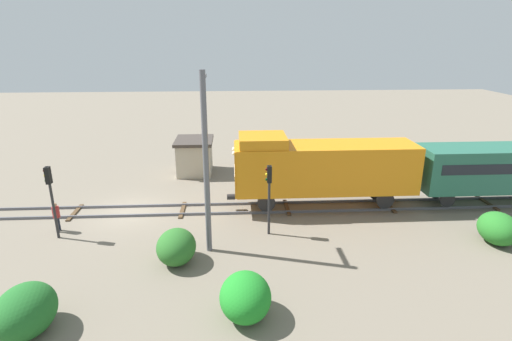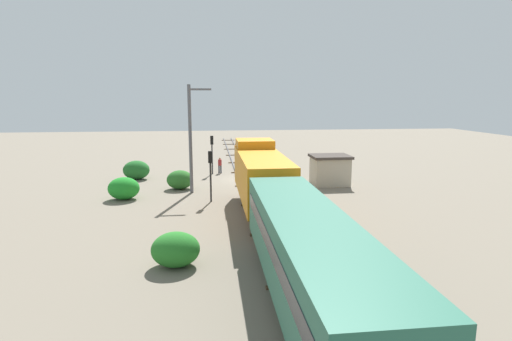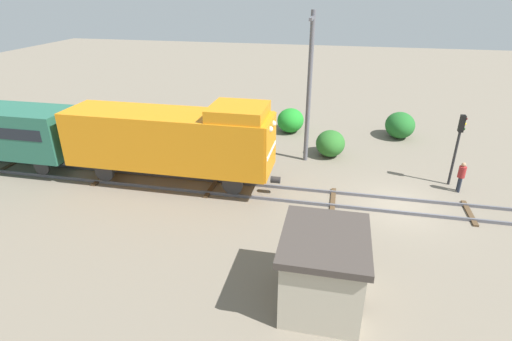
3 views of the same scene
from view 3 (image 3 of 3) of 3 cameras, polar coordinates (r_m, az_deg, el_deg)
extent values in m
plane|color=#756B5B|center=(21.50, 19.75, -4.88)|extent=(118.50, 118.50, 0.00)
cube|color=#595960|center=(20.84, 19.98, -5.66)|extent=(0.10, 79.00, 0.16)
cube|color=#595960|center=(22.09, 19.58, -3.79)|extent=(0.10, 79.00, 0.16)
cube|color=#4C3823|center=(22.24, 28.18, -5.36)|extent=(2.40, 0.24, 0.09)
cube|color=#4C3823|center=(21.20, 10.95, -4.05)|extent=(2.40, 0.24, 0.09)
cube|color=#4C3823|center=(22.16, -6.28, -2.38)|extent=(2.40, 0.24, 0.09)
cube|color=#4C3823|center=(24.89, -20.86, -0.78)|extent=(2.40, 0.24, 0.09)
cube|color=#4C3823|center=(28.88, -31.98, 0.48)|extent=(2.40, 0.24, 0.09)
cube|color=orange|center=(21.90, -12.41, 4.46)|extent=(2.90, 11.00, 2.90)
cube|color=orange|center=(20.08, -2.53, 8.43)|extent=(2.75, 2.80, 0.60)
cube|color=orange|center=(20.32, 2.08, 3.42)|extent=(2.84, 0.10, 2.84)
cube|color=white|center=(20.39, 2.18, 2.89)|extent=(2.46, 0.06, 0.20)
sphere|color=white|center=(19.52, 2.04, 5.94)|extent=(0.28, 0.28, 0.28)
sphere|color=white|center=(20.36, 2.49, 6.75)|extent=(0.28, 0.28, 0.28)
cylinder|color=#262628|center=(21.03, 2.80, -1.34)|extent=(0.36, 0.50, 0.36)
cylinder|color=#262628|center=(20.88, -3.36, -2.02)|extent=(0.18, 1.10, 1.10)
cylinder|color=#262628|center=(22.12, -2.39, -0.36)|extent=(0.18, 1.10, 1.10)
cylinder|color=#262628|center=(23.78, -20.84, -0.20)|extent=(0.18, 1.10, 1.10)
cylinder|color=#262628|center=(24.89, -19.15, 1.18)|extent=(0.18, 1.10, 1.10)
cylinder|color=#262628|center=(26.13, -28.27, 0.45)|extent=(0.16, 0.96, 0.96)
cylinder|color=#262628|center=(27.14, -26.43, 1.69)|extent=(0.16, 0.96, 0.96)
cylinder|color=#262628|center=(24.17, 26.63, 2.50)|extent=(0.14, 0.14, 4.02)
cube|color=black|center=(23.68, 27.34, 5.98)|extent=(0.32, 0.24, 0.90)
sphere|color=#390606|center=(23.65, 27.80, 6.56)|extent=(0.16, 0.16, 0.16)
sphere|color=yellow|center=(23.72, 27.66, 5.92)|extent=(0.16, 0.16, 0.16)
sphere|color=black|center=(23.80, 27.53, 5.29)|extent=(0.16, 0.16, 0.16)
cylinder|color=#262628|center=(24.03, -0.68, 5.01)|extent=(0.14, 0.14, 3.93)
cube|color=black|center=(23.55, -0.70, 8.47)|extent=(0.32, 0.24, 0.90)
sphere|color=#390606|center=(23.45, -0.36, 9.08)|extent=(0.16, 0.16, 0.16)
sphere|color=yellow|center=(23.53, -0.36, 8.43)|extent=(0.16, 0.16, 0.16)
sphere|color=black|center=(23.61, -0.36, 7.78)|extent=(0.16, 0.16, 0.16)
cylinder|color=#262B38|center=(24.04, 27.07, -1.87)|extent=(0.15, 0.15, 0.85)
cylinder|color=#262B38|center=(24.22, 26.97, -1.66)|extent=(0.15, 0.15, 0.85)
cylinder|color=maroon|center=(23.84, 27.36, -0.18)|extent=(0.38, 0.38, 0.62)
sphere|color=tan|center=(23.68, 27.55, 0.75)|extent=(0.23, 0.23, 0.23)
cylinder|color=#595960|center=(24.37, 7.59, 11.26)|extent=(0.28, 0.28, 8.96)
cube|color=#595960|center=(22.85, 7.98, 20.73)|extent=(1.80, 0.16, 0.16)
cube|color=#B2A893|center=(14.26, 9.50, -14.16)|extent=(3.20, 2.60, 2.50)
cube|color=#3F3833|center=(13.45, 9.91, -9.62)|extent=(3.50, 2.90, 0.24)
cube|color=#2D2319|center=(14.51, 14.81, -15.50)|extent=(0.80, 0.06, 1.90)
ellipsoid|color=#206326|center=(31.00, 19.87, 6.12)|extent=(2.54, 2.08, 1.85)
ellipsoid|color=#1F8626|center=(30.49, 4.95, 7.15)|extent=(2.43, 1.99, 1.77)
ellipsoid|color=#2A6726|center=(26.41, 10.58, 3.83)|extent=(2.29, 1.87, 1.66)
ellipsoid|color=#277426|center=(30.57, -22.25, 5.31)|extent=(2.30, 1.88, 1.67)
camera|label=1|loc=(41.87, 8.54, 24.87)|focal=28.00mm
camera|label=2|loc=(41.44, -47.58, 14.14)|focal=28.00mm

